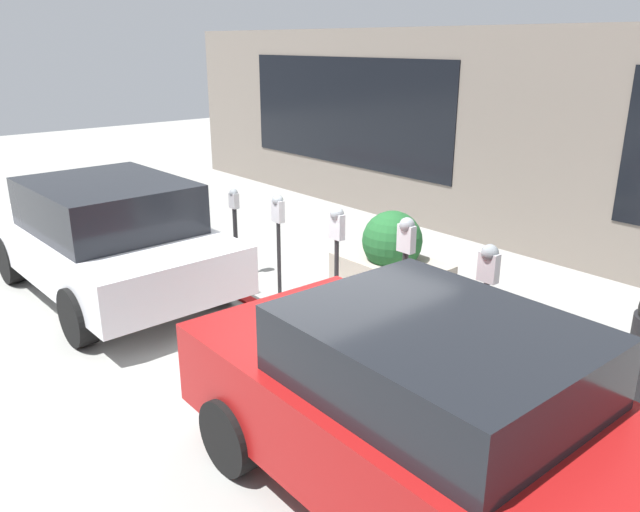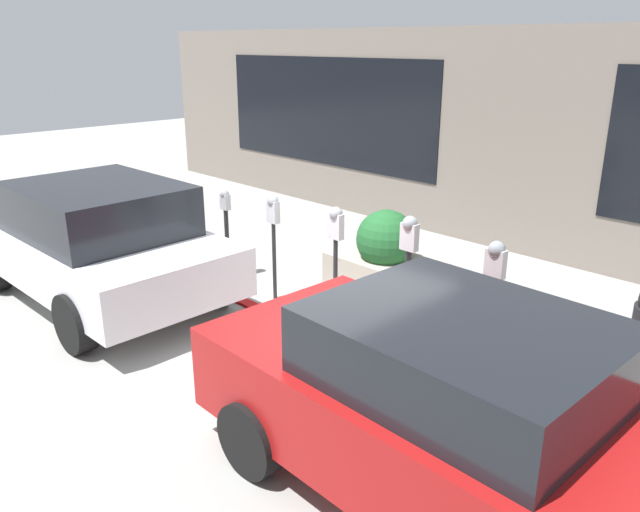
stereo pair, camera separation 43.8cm
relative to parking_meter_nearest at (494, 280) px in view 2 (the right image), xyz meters
name	(u,v)px [view 2 (the right image)]	position (x,y,z in m)	size (l,w,h in m)	color
ground_plane	(313,331)	(2.13, 0.33, -1.16)	(40.00, 40.00, 0.00)	#999993
curb_strip	(308,332)	(2.13, 0.41, -1.14)	(19.00, 0.16, 0.04)	red
building_facade	(516,143)	(2.13, -4.14, 0.62)	(19.00, 0.17, 3.55)	slate
parking_meter_nearest	(494,280)	(0.00, 0.00, 0.00)	(0.19, 0.16, 1.55)	#232326
parking_meter_second	(408,256)	(1.05, -0.04, -0.03)	(0.19, 0.16, 1.58)	#232326
parking_meter_middle	(336,236)	(2.15, -0.06, -0.05)	(0.19, 0.16, 1.47)	#232326
parking_meter_fourth	(273,222)	(3.23, 0.00, -0.09)	(0.17, 0.15, 1.43)	#232326
parking_meter_farthest	(226,220)	(4.31, -0.03, -0.29)	(0.14, 0.12, 1.32)	#232326
planter_box	(385,258)	(2.40, -1.30, -0.70)	(1.55, 0.92, 1.15)	#A39989
parked_car_front	(444,406)	(-0.62, 1.64, -0.36)	(3.87, 1.89, 1.54)	maroon
parked_car_middle	(98,240)	(4.86, 1.65, -0.34)	(4.22, 2.08, 1.59)	silver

